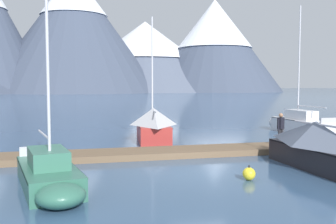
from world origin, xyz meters
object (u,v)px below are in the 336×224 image
sailboat_second_berth (50,174)px  sailboat_mid_dock_starboard (324,148)px  sailboat_far_berth (298,124)px  mooring_buoy_channel_marker (249,174)px  person_on_dock (281,127)px  sailboat_mid_dock_port (153,125)px

sailboat_second_berth → sailboat_mid_dock_starboard: (10.49, 0.08, 0.42)m
sailboat_far_berth → mooring_buoy_channel_marker: (-9.42, -11.49, -0.45)m
sailboat_mid_dock_starboard → sailboat_far_berth: bearing=61.7°
sailboat_mid_dock_starboard → mooring_buoy_channel_marker: size_ratio=13.16×
sailboat_mid_dock_starboard → person_on_dock: sailboat_mid_dock_starboard is taller
sailboat_second_berth → person_on_dock: sailboat_second_berth is taller
sailboat_second_berth → mooring_buoy_channel_marker: 6.99m
sailboat_mid_dock_port → sailboat_far_berth: 10.87m
sailboat_mid_dock_port → sailboat_mid_dock_starboard: bearing=-63.8°
sailboat_second_berth → person_on_dock: (11.37, 4.88, 0.75)m
sailboat_second_berth → sailboat_far_berth: 19.77m
mooring_buoy_channel_marker → sailboat_far_berth: bearing=50.7°
person_on_dock → mooring_buoy_channel_marker: bearing=-129.6°
sailboat_far_berth → sailboat_second_berth: bearing=-146.0°
person_on_dock → mooring_buoy_channel_marker: person_on_dock is taller
sailboat_second_berth → sailboat_mid_dock_starboard: sailboat_mid_dock_starboard is taller
sailboat_mid_dock_starboard → person_on_dock: bearing=79.6°
sailboat_mid_dock_port → mooring_buoy_channel_marker: sailboat_mid_dock_port is taller
sailboat_mid_dock_port → sailboat_mid_dock_starboard: size_ratio=1.06×
sailboat_mid_dock_port → sailboat_mid_dock_starboard: 11.15m
person_on_dock → mooring_buoy_channel_marker: (-4.39, -5.32, -1.03)m
sailboat_mid_dock_starboard → mooring_buoy_channel_marker: bearing=-171.6°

